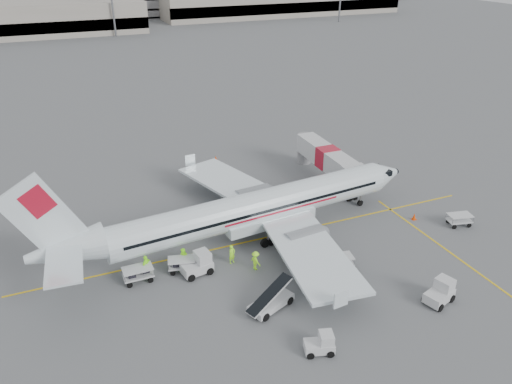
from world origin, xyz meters
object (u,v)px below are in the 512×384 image
jet_bridge (327,165)px  tug_fore (440,292)px  belt_loader (271,294)px  tug_aft (197,264)px  tug_mid (319,343)px  aircraft (257,187)px

jet_bridge → tug_fore: 22.33m
belt_loader → tug_aft: 7.32m
belt_loader → tug_fore: belt_loader is taller
tug_fore → tug_mid: size_ratio=1.22×
jet_bridge → tug_fore: (-3.15, -22.08, -1.03)m
jet_bridge → tug_fore: size_ratio=6.22×
aircraft → jet_bridge: bearing=27.8°
tug_mid → tug_aft: 12.54m
aircraft → tug_mid: bearing=-103.0°
aircraft → tug_aft: size_ratio=14.58×
aircraft → tug_fore: 17.20m
tug_fore → tug_aft: 18.90m
tug_fore → tug_mid: bearing=167.4°
tug_mid → aircraft: bearing=99.4°
tug_fore → tug_mid: 10.86m
belt_loader → aircraft: bearing=50.9°
jet_bridge → belt_loader: 23.28m
aircraft → tug_aft: bearing=-157.5°
tug_fore → tug_aft: bearing=128.2°
aircraft → tug_mid: 15.90m
belt_loader → tug_mid: (1.06, -5.30, -0.54)m
tug_fore → belt_loader: bearing=142.2°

